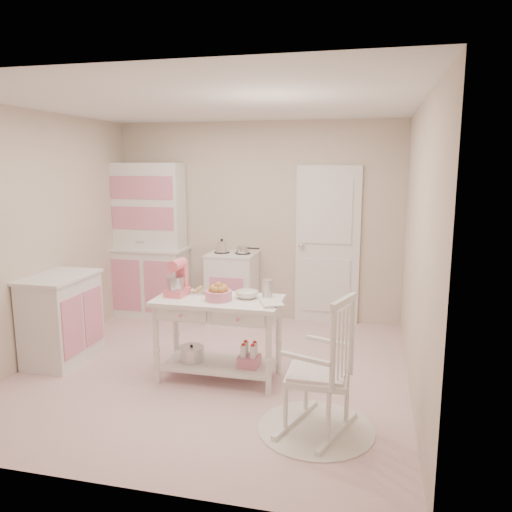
{
  "coord_description": "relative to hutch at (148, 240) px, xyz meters",
  "views": [
    {
      "loc": [
        1.51,
        -4.51,
        2.05
      ],
      "look_at": [
        0.36,
        0.34,
        1.13
      ],
      "focal_mm": 35.0,
      "sensor_mm": 36.0,
      "label": 1
    }
  ],
  "objects": [
    {
      "name": "room_shell",
      "position": [
        1.45,
        -1.66,
        0.61
      ],
      "size": [
        3.84,
        3.84,
        2.62
      ],
      "color": "#C67B82",
      "rests_on": "ground"
    },
    {
      "name": "rocking_chair",
      "position": [
        2.59,
        -2.56,
        -0.49
      ],
      "size": [
        0.69,
        0.84,
        1.1
      ],
      "primitive_type": "cube",
      "rotation": [
        0.0,
        0.0,
        -0.34
      ],
      "color": "white",
      "rests_on": "ground"
    },
    {
      "name": "stand_mixer",
      "position": [
        1.15,
        -1.8,
        -0.07
      ],
      "size": [
        0.22,
        0.3,
        0.34
      ],
      "primitive_type": "cube",
      "rotation": [
        0.0,
        0.0,
        -0.08
      ],
      "color": "#FD6A7D",
      "rests_on": "work_table"
    },
    {
      "name": "base_cabinet",
      "position": [
        -0.18,
        -1.75,
        -0.58
      ],
      "size": [
        0.54,
        0.84,
        0.92
      ],
      "primitive_type": "cube",
      "color": "white",
      "rests_on": "ground"
    },
    {
      "name": "bread_basket",
      "position": [
        1.59,
        -1.87,
        -0.19
      ],
      "size": [
        0.25,
        0.25,
        0.09
      ],
      "primitive_type": "cylinder",
      "color": "pink",
      "rests_on": "work_table"
    },
    {
      "name": "cookie_tray",
      "position": [
        1.42,
        -1.64,
        -0.23
      ],
      "size": [
        0.34,
        0.24,
        0.02
      ],
      "primitive_type": "cube",
      "color": "silver",
      "rests_on": "work_table"
    },
    {
      "name": "mixing_bowl",
      "position": [
        1.83,
        -1.74,
        -0.21
      ],
      "size": [
        0.22,
        0.22,
        0.07
      ],
      "primitive_type": "imported",
      "color": "white",
      "rests_on": "work_table"
    },
    {
      "name": "lace_rug",
      "position": [
        2.59,
        -2.56,
        -1.03
      ],
      "size": [
        0.92,
        0.92,
        0.01
      ],
      "primitive_type": "cylinder",
      "color": "white",
      "rests_on": "ground"
    },
    {
      "name": "recipe_book",
      "position": [
        2.02,
        -1.94,
        -0.23
      ],
      "size": [
        0.27,
        0.3,
        0.02
      ],
      "primitive_type": "imported",
      "rotation": [
        0.0,
        0.0,
        0.41
      ],
      "color": "white",
      "rests_on": "work_table"
    },
    {
      "name": "metal_pitcher",
      "position": [
        2.01,
        -1.66,
        -0.16
      ],
      "size": [
        0.1,
        0.1,
        0.17
      ],
      "primitive_type": "cylinder",
      "color": "silver",
      "rests_on": "work_table"
    },
    {
      "name": "stove",
      "position": [
        1.2,
        -0.05,
        -0.58
      ],
      "size": [
        0.62,
        0.57,
        0.92
      ],
      "primitive_type": "cube",
      "color": "white",
      "rests_on": "ground"
    },
    {
      "name": "door",
      "position": [
        2.4,
        0.21,
        -0.02
      ],
      "size": [
        0.82,
        0.05,
        2.04
      ],
      "primitive_type": "cube",
      "color": "white",
      "rests_on": "ground"
    },
    {
      "name": "hutch",
      "position": [
        0.0,
        0.0,
        0.0
      ],
      "size": [
        1.06,
        0.5,
        2.08
      ],
      "primitive_type": "cube",
      "color": "white",
      "rests_on": "ground"
    },
    {
      "name": "work_table",
      "position": [
        1.57,
        -1.82,
        -0.64
      ],
      "size": [
        1.2,
        0.6,
        0.8
      ],
      "primitive_type": "cube",
      "color": "white",
      "rests_on": "ground"
    }
  ]
}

